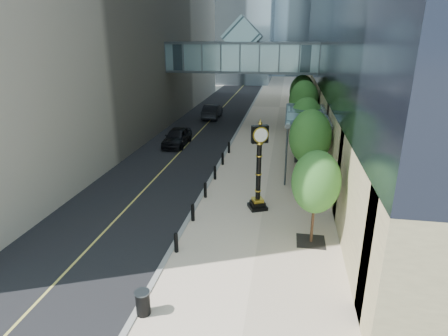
{
  "coord_description": "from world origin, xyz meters",
  "views": [
    {
      "loc": [
        2.07,
        -13.72,
        9.69
      ],
      "look_at": [
        -1.17,
        5.39,
        2.81
      ],
      "focal_mm": 30.0,
      "sensor_mm": 36.0,
      "label": 1
    }
  ],
  "objects_px": {
    "street_clock": "(259,172)",
    "car_near": "(177,137)",
    "trash_bin": "(143,303)",
    "pedestrian": "(302,175)",
    "car_far": "(212,111)"
  },
  "relations": [
    {
      "from": "street_clock",
      "to": "car_near",
      "type": "bearing_deg",
      "value": 100.83
    },
    {
      "from": "trash_bin",
      "to": "pedestrian",
      "type": "distance_m",
      "value": 14.66
    },
    {
      "from": "pedestrian",
      "to": "car_near",
      "type": "bearing_deg",
      "value": -48.85
    },
    {
      "from": "car_near",
      "to": "car_far",
      "type": "bearing_deg",
      "value": 86.37
    },
    {
      "from": "trash_bin",
      "to": "car_far",
      "type": "distance_m",
      "value": 34.74
    },
    {
      "from": "trash_bin",
      "to": "pedestrian",
      "type": "height_order",
      "value": "pedestrian"
    },
    {
      "from": "trash_bin",
      "to": "pedestrian",
      "type": "xyz_separation_m",
      "value": [
        6.01,
        13.36,
        0.43
      ]
    },
    {
      "from": "trash_bin",
      "to": "car_near",
      "type": "height_order",
      "value": "car_near"
    },
    {
      "from": "car_near",
      "to": "trash_bin",
      "type": "bearing_deg",
      "value": -76.63
    },
    {
      "from": "pedestrian",
      "to": "car_far",
      "type": "bearing_deg",
      "value": -75.23
    },
    {
      "from": "trash_bin",
      "to": "pedestrian",
      "type": "relative_size",
      "value": 0.51
    },
    {
      "from": "street_clock",
      "to": "pedestrian",
      "type": "height_order",
      "value": "street_clock"
    },
    {
      "from": "street_clock",
      "to": "car_near",
      "type": "height_order",
      "value": "street_clock"
    },
    {
      "from": "pedestrian",
      "to": "car_far",
      "type": "xyz_separation_m",
      "value": [
        -10.32,
        21.11,
        -0.07
      ]
    },
    {
      "from": "street_clock",
      "to": "car_far",
      "type": "relative_size",
      "value": 1.0
    }
  ]
}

